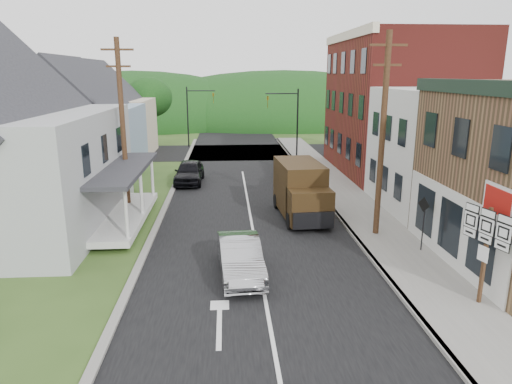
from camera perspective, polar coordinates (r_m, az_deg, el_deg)
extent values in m
plane|color=#2D4719|center=(17.54, 0.51, -9.82)|extent=(120.00, 120.00, 0.00)
cube|color=black|center=(26.95, -1.08, -1.02)|extent=(9.00, 90.00, 0.02)
cube|color=black|center=(43.55, -2.15, 5.00)|extent=(60.00, 9.00, 0.02)
cube|color=slate|center=(25.97, 12.26, -1.79)|extent=(2.80, 55.00, 0.15)
cube|color=slate|center=(25.64, 9.36, -1.86)|extent=(0.20, 55.00, 0.15)
cube|color=slate|center=(25.22, -11.48, -2.27)|extent=(0.30, 55.00, 0.12)
cube|color=silver|center=(26.86, 24.11, 4.75)|extent=(8.00, 7.00, 6.50)
cube|color=maroon|center=(35.30, 17.27, 10.29)|extent=(8.00, 12.00, 10.00)
cube|color=#8196B0|center=(34.68, -20.25, 5.82)|extent=(7.00, 8.00, 5.00)
cube|color=beige|center=(43.43, -17.63, 7.64)|extent=(7.00, 8.00, 5.00)
cylinder|color=#472D19|center=(20.77, 15.49, 6.46)|extent=(0.26, 0.26, 9.00)
cube|color=#472D19|center=(20.62, 16.25, 17.24)|extent=(1.60, 0.10, 0.10)
cube|color=#472D19|center=(20.59, 16.09, 15.02)|extent=(1.20, 0.10, 0.10)
cylinder|color=#472D19|center=(24.66, -16.30, 7.61)|extent=(0.26, 0.26, 9.00)
cube|color=#472D19|center=(24.53, -16.97, 16.67)|extent=(1.60, 0.10, 0.10)
cube|color=#472D19|center=(24.51, -16.83, 14.81)|extent=(1.20, 0.10, 0.10)
cylinder|color=black|center=(40.14, 5.19, 8.45)|extent=(0.14, 0.14, 6.00)
cylinder|color=black|center=(39.75, 3.24, 12.19)|extent=(2.80, 0.10, 0.10)
imported|color=olive|center=(39.66, 1.47, 11.19)|extent=(0.16, 0.20, 1.00)
cylinder|color=black|center=(46.78, -8.53, 9.22)|extent=(0.14, 0.14, 6.00)
cylinder|color=black|center=(46.52, -6.89, 12.46)|extent=(2.80, 0.10, 0.10)
imported|color=olive|center=(46.50, -5.36, 11.63)|extent=(0.16, 0.20, 1.00)
cylinder|color=#382616|center=(48.84, -13.07, 8.00)|extent=(0.36, 0.36, 3.92)
ellipsoid|color=black|center=(48.61, -13.27, 11.44)|extent=(4.80, 4.80, 4.08)
ellipsoid|color=black|center=(71.31, -2.83, 8.74)|extent=(90.00, 30.00, 16.00)
imported|color=#A1A1A5|center=(16.93, -2.00, -8.19)|extent=(1.79, 4.35, 1.40)
imported|color=black|center=(31.30, -8.34, 2.48)|extent=(1.94, 4.54, 1.53)
cube|color=black|center=(23.89, 5.40, 0.73)|extent=(2.31, 4.04, 2.57)
cube|color=black|center=(21.84, 6.73, -1.84)|extent=(2.13, 1.56, 1.69)
cube|color=black|center=(21.82, 6.67, 0.08)|extent=(1.93, 1.19, 0.04)
cube|color=black|center=(21.28, 7.19, -3.56)|extent=(1.96, 0.27, 0.80)
cylinder|color=black|center=(21.93, 4.25, -3.66)|extent=(0.30, 0.81, 0.80)
cylinder|color=black|center=(22.38, 8.93, -3.42)|extent=(0.30, 0.81, 0.80)
cylinder|color=black|center=(25.26, 2.60, -1.16)|extent=(0.30, 0.81, 0.80)
cylinder|color=black|center=(25.65, 6.70, -1.00)|extent=(0.30, 0.81, 0.80)
cube|color=#472D19|center=(16.04, 26.69, -7.17)|extent=(0.12, 0.12, 3.16)
cube|color=black|center=(15.69, 26.96, -3.82)|extent=(0.51, 1.75, 0.07)
cube|color=white|center=(15.15, 28.73, -3.05)|extent=(0.15, 0.48, 0.20)
cube|color=white|center=(15.26, 28.55, -4.50)|extent=(0.16, 0.53, 0.50)
cube|color=white|center=(15.39, 28.36, -5.94)|extent=(0.15, 0.48, 0.25)
cube|color=white|center=(15.55, 27.04, -2.41)|extent=(0.15, 0.48, 0.20)
cube|color=white|center=(15.66, 26.87, -3.84)|extent=(0.16, 0.53, 0.50)
cube|color=white|center=(15.79, 26.70, -5.24)|extent=(0.15, 0.48, 0.25)
cube|color=white|center=(15.97, 25.43, -1.81)|extent=(0.15, 0.48, 0.20)
cube|color=white|center=(16.08, 25.28, -3.20)|extent=(0.16, 0.53, 0.50)
cube|color=white|center=(16.20, 25.12, -4.57)|extent=(0.15, 0.48, 0.25)
cube|color=white|center=(15.95, 26.50, -6.92)|extent=(0.12, 0.40, 0.50)
cylinder|color=black|center=(19.93, 20.17, -3.95)|extent=(0.07, 0.07, 2.14)
cube|color=black|center=(19.65, 20.24, -1.48)|extent=(0.25, 0.59, 0.63)
cube|color=yellow|center=(19.66, 20.27, -1.48)|extent=(0.23, 0.53, 0.57)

